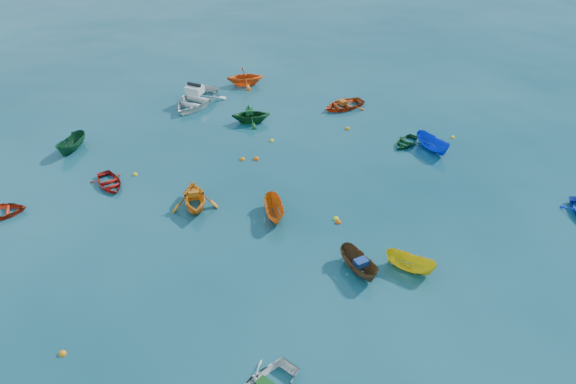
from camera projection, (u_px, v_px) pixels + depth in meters
name	position (u px, v px, depth m)	size (l,w,h in m)	color
ground	(319.00, 249.00, 29.55)	(160.00, 160.00, 0.00)	#093946
sampan_brown_mid	(358.00, 271.00, 28.13)	(1.07, 2.83, 1.10)	brown
dinghy_orange_w	(195.00, 207.00, 32.64)	(2.69, 3.13, 1.65)	orange
sampan_yellow_mid	(409.00, 270.00, 28.21)	(0.99, 2.63, 1.02)	yellow
dinghy_green_e	(405.00, 144.00, 38.72)	(1.70, 2.38, 0.49)	#10461A
sampan_orange_n	(275.00, 217.00, 31.88)	(1.05, 2.78, 1.08)	orange
dinghy_green_n	(251.00, 122.00, 41.38)	(2.43, 2.82, 1.48)	#10471C
dinghy_red_ne	(343.00, 108.00, 43.40)	(2.41, 3.37, 0.70)	#BE3B0F
sampan_blue_far	(431.00, 150.00, 38.04)	(1.09, 2.90, 1.12)	blue
dinghy_red_far	(110.00, 185.00, 34.53)	(1.95, 2.72, 0.57)	#A5120D
dinghy_orange_far	(245.00, 85.00, 46.97)	(2.66, 3.08, 1.62)	orange
sampan_green_far	(73.00, 150.00, 38.02)	(1.06, 2.81, 1.09)	#104524
motorboat_white	(196.00, 104.00, 43.96)	(3.63, 5.07, 1.65)	white
tarp_blue_a	(361.00, 262.00, 27.62)	(0.64, 0.49, 0.31)	navy
tarp_orange_a	(194.00, 193.00, 32.13)	(0.61, 0.46, 0.29)	#C26B13
tarp_green_b	(249.00, 111.00, 40.86)	(0.69, 0.53, 0.34)	#11451D
tarp_orange_b	(343.00, 102.00, 43.08)	(0.61, 0.46, 0.30)	#B65212
buoy_or_a	(63.00, 354.00, 23.88)	(0.33, 0.33, 0.33)	orange
buoy_ye_a	(336.00, 219.00, 31.69)	(0.33, 0.33, 0.33)	yellow
buoy_or_b	(338.00, 223.00, 31.41)	(0.34, 0.34, 0.34)	#D54F0B
buoy_or_c	(256.00, 159.00, 37.05)	(0.39, 0.39, 0.39)	#EB520C
buoy_ye_c	(272.00, 141.00, 39.07)	(0.32, 0.32, 0.32)	yellow
buoy_or_d	(347.00, 129.00, 40.53)	(0.35, 0.35, 0.35)	orange
buoy_ye_d	(135.00, 175.00, 35.49)	(0.32, 0.32, 0.32)	yellow
buoy_or_e	(242.00, 160.00, 37.02)	(0.36, 0.36, 0.36)	orange
buoy_ye_e	(453.00, 138.00, 39.48)	(0.30, 0.30, 0.30)	yellow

